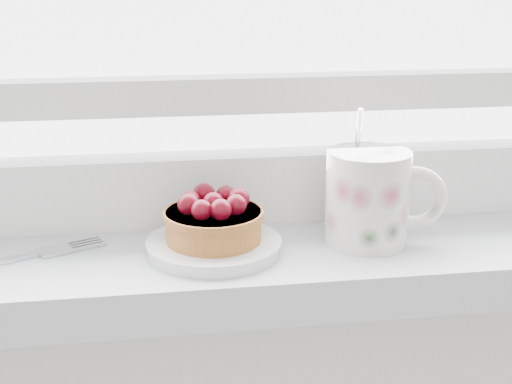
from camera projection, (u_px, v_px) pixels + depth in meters
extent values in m
cube|color=silver|center=(235.00, 262.00, 0.68)|extent=(1.60, 0.20, 0.04)
cube|color=white|center=(226.00, 186.00, 0.73)|extent=(1.30, 0.05, 0.07)
cube|color=white|center=(225.00, 94.00, 0.70)|extent=(1.30, 0.04, 0.04)
cylinder|color=silver|center=(214.00, 246.00, 0.65)|extent=(0.12, 0.12, 0.01)
cylinder|color=brown|center=(214.00, 226.00, 0.64)|extent=(0.09, 0.09, 0.03)
cylinder|color=brown|center=(213.00, 214.00, 0.64)|extent=(0.09, 0.09, 0.01)
sphere|color=#3E0009|center=(213.00, 202.00, 0.64)|extent=(0.02, 0.02, 0.02)
sphere|color=#3E0009|center=(239.00, 198.00, 0.65)|extent=(0.02, 0.02, 0.02)
sphere|color=#3E0009|center=(226.00, 195.00, 0.66)|extent=(0.02, 0.02, 0.02)
sphere|color=#3E0009|center=(204.00, 194.00, 0.66)|extent=(0.02, 0.02, 0.02)
sphere|color=#3E0009|center=(191.00, 200.00, 0.65)|extent=(0.02, 0.02, 0.02)
sphere|color=#3E0009|center=(189.00, 204.00, 0.63)|extent=(0.02, 0.02, 0.02)
sphere|color=#3E0009|center=(202.00, 210.00, 0.62)|extent=(0.02, 0.02, 0.02)
sphere|color=#3E0009|center=(221.00, 210.00, 0.62)|extent=(0.02, 0.02, 0.02)
sphere|color=#3E0009|center=(236.00, 205.00, 0.63)|extent=(0.02, 0.02, 0.02)
cylinder|color=silver|center=(367.00, 197.00, 0.66)|extent=(0.10, 0.10, 0.09)
cylinder|color=black|center=(369.00, 155.00, 0.65)|extent=(0.07, 0.07, 0.01)
torus|color=silver|center=(414.00, 198.00, 0.66)|extent=(0.06, 0.03, 0.06)
cylinder|color=silver|center=(358.00, 135.00, 0.67)|extent=(0.01, 0.02, 0.05)
cube|color=silver|center=(29.00, 256.00, 0.64)|extent=(0.02, 0.02, 0.00)
cube|color=silver|center=(54.00, 250.00, 0.65)|extent=(0.04, 0.03, 0.00)
cube|color=silver|center=(89.00, 247.00, 0.66)|extent=(0.03, 0.02, 0.00)
cube|color=silver|center=(87.00, 245.00, 0.67)|extent=(0.03, 0.02, 0.00)
cube|color=silver|center=(84.00, 243.00, 0.67)|extent=(0.03, 0.02, 0.00)
cube|color=silver|center=(82.00, 241.00, 0.68)|extent=(0.03, 0.02, 0.00)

